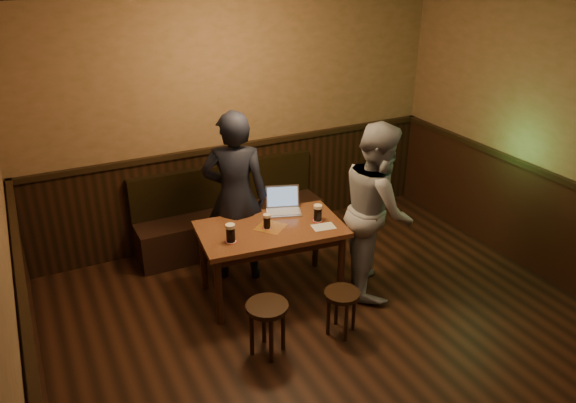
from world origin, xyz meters
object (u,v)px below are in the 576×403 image
at_px(pint_left, 231,233).
at_px(pint_right, 318,213).
at_px(laptop, 283,205).
at_px(bench, 230,220).
at_px(pub_table, 271,236).
at_px(pint_mid, 267,221).
at_px(person_suit, 235,197).
at_px(stool_left, 267,314).
at_px(stool_right, 342,300).
at_px(person_grey, 377,209).

xyz_separation_m(pint_left, pint_right, (0.93, 0.02, -0.00)).
bearing_deg(laptop, bench, 126.35).
bearing_deg(pint_left, pub_table, 12.45).
bearing_deg(pint_mid, person_suit, 106.21).
relative_size(pub_table, stool_left, 2.99).
distance_m(stool_right, person_suit, 1.53).
bearing_deg(laptop, pub_table, -115.25).
bearing_deg(person_grey, pint_left, 105.54).
relative_size(stool_right, person_grey, 0.25).
bearing_deg(pint_right, stool_right, -103.12).
height_order(stool_right, pint_mid, pint_mid).
bearing_deg(stool_right, pub_table, 108.34).
height_order(stool_right, pint_left, pint_left).
xyz_separation_m(stool_left, person_suit, (0.24, 1.29, 0.52)).
xyz_separation_m(pint_right, person_suit, (-0.65, 0.55, 0.08)).
bearing_deg(stool_right, bench, 98.17).
relative_size(pint_left, laptop, 0.43).
bearing_deg(pub_table, person_suit, 116.99).
distance_m(pint_mid, person_suit, 0.50).
distance_m(pint_right, person_grey, 0.59).
relative_size(stool_right, pint_mid, 2.94).
relative_size(pint_right, person_grey, 0.10).
bearing_deg(person_suit, pub_table, 135.68).
height_order(pint_mid, pint_right, pint_right).
bearing_deg(stool_left, bench, 77.90).
distance_m(bench, stool_left, 2.02).
distance_m(stool_left, pint_left, 0.85).
relative_size(stool_left, pint_right, 2.87).
bearing_deg(laptop, person_suit, 176.17).
xyz_separation_m(pub_table, laptop, (0.27, 0.27, 0.16)).
height_order(stool_left, pint_left, pint_left).
bearing_deg(pint_mid, pub_table, 4.80).
xyz_separation_m(pint_left, pint_mid, (0.41, 0.10, -0.02)).
relative_size(pub_table, laptop, 3.53).
distance_m(bench, pint_mid, 1.26).
height_order(pub_table, pint_mid, pint_mid).
xyz_separation_m(pub_table, pint_mid, (-0.04, -0.00, 0.17)).
xyz_separation_m(laptop, person_grey, (0.72, -0.63, 0.07)).
height_order(pub_table, laptop, laptop).
bearing_deg(pint_right, pub_table, 170.14).
bearing_deg(stool_left, person_suit, 79.27).
height_order(pint_left, pint_mid, pint_left).
relative_size(bench, person_grey, 1.25).
height_order(pint_right, laptop, laptop).
distance_m(stool_right, laptop, 1.24).
relative_size(stool_right, pint_right, 2.54).
relative_size(bench, stool_left, 4.46).
distance_m(laptop, person_grey, 0.96).
bearing_deg(stool_left, pint_right, 39.54).
relative_size(pub_table, pint_left, 8.25).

